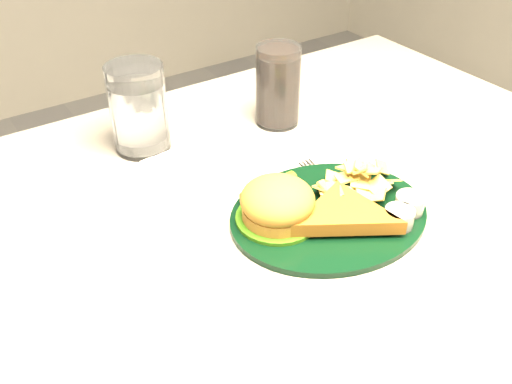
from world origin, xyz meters
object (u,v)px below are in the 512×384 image
dinner_plate (330,198)px  water_glass (139,108)px  fork_napkin (359,203)px  cola_glass (278,86)px

dinner_plate → water_glass: 0.33m
fork_napkin → dinner_plate: bearing=-175.9°
water_glass → fork_napkin: water_glass is taller
water_glass → fork_napkin: 0.36m
water_glass → fork_napkin: (0.18, -0.31, -0.06)m
cola_glass → water_glass: bearing=167.5°
water_glass → fork_napkin: bearing=-59.9°
water_glass → fork_napkin: size_ratio=0.77×
cola_glass → fork_napkin: cola_glass is taller
dinner_plate → water_glass: (-0.13, 0.30, 0.04)m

